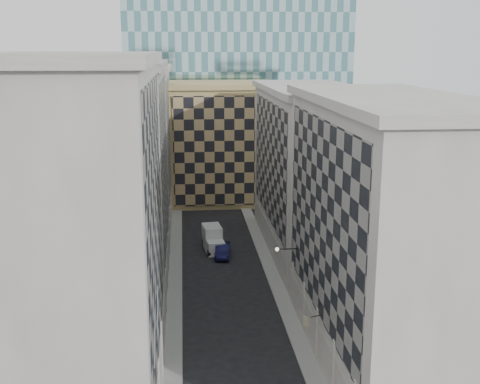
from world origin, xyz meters
TOP-DOWN VIEW (x-y plane):
  - sidewalk_west at (-5.25, 30.00)m, footprint 1.50×100.00m
  - sidewalk_east at (5.25, 30.00)m, footprint 1.50×100.00m
  - bldg_left_a at (-10.88, 11.00)m, footprint 10.80×22.80m
  - bldg_left_b at (-10.88, 33.00)m, footprint 10.80×22.80m
  - bldg_left_c at (-10.88, 55.00)m, footprint 10.80×22.80m
  - bldg_right_a at (10.88, 15.00)m, footprint 10.80×26.80m
  - bldg_right_b at (10.89, 42.00)m, footprint 10.80×28.80m
  - tan_block at (2.00, 67.90)m, footprint 16.80×14.80m
  - church_tower at (0.00, 82.00)m, footprint 7.20×7.20m
  - flagpoles_left at (-5.90, 6.00)m, footprint 0.10×6.33m
  - bracket_lamp at (4.38, 24.00)m, footprint 1.98×0.36m
  - box_truck at (-0.71, 42.59)m, footprint 2.70×5.37m
  - dark_car at (0.27, 39.99)m, footprint 2.14×4.89m
  - shop_sign at (4.96, 14.05)m, footprint 1.25×0.69m

SIDE VIEW (x-z plane):
  - sidewalk_west at x=-5.25m, z-range 0.00..0.15m
  - sidewalk_east at x=5.25m, z-range 0.00..0.15m
  - dark_car at x=0.27m, z-range 0.00..1.56m
  - box_truck at x=-0.71m, z-range -0.18..2.64m
  - shop_sign at x=4.96m, z-range 3.44..4.23m
  - bracket_lamp at x=4.38m, z-range 6.02..6.38m
  - flagpoles_left at x=-5.90m, z-range 6.83..9.17m
  - tan_block at x=2.00m, z-range 0.04..18.84m
  - bldg_right_b at x=10.89m, z-range 0.00..19.70m
  - bldg_right_a at x=10.88m, z-range -0.03..20.67m
  - bldg_left_c at x=-10.88m, z-range -0.02..21.68m
  - bldg_left_b at x=-10.88m, z-range -0.03..22.67m
  - bldg_left_a at x=-10.88m, z-range -0.03..23.67m
  - church_tower at x=0.00m, z-range 1.20..52.70m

